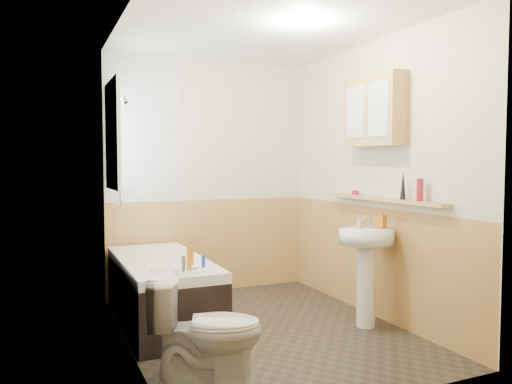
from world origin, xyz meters
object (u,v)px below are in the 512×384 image
at_px(toilet, 206,331).
at_px(sink, 367,257).
at_px(bathtub, 162,289).
at_px(pine_shelf, 381,199).
at_px(medicine_cabinet, 374,111).

height_order(toilet, sink, sink).
distance_m(bathtub, sink, 1.80).
bearing_deg(bathtub, toilet, -91.28).
distance_m(toilet, sink, 1.70).
bearing_deg(pine_shelf, medicine_cabinet, 108.70).
relative_size(bathtub, toilet, 2.28).
bearing_deg(medicine_cabinet, pine_shelf, -71.30).
height_order(pine_shelf, medicine_cabinet, medicine_cabinet).
distance_m(toilet, pine_shelf, 2.03).
xyz_separation_m(bathtub, toilet, (-0.03, -1.34, 0.05)).
relative_size(toilet, medicine_cabinet, 1.04).
height_order(bathtub, sink, sink).
bearing_deg(pine_shelf, toilet, -161.81).
bearing_deg(medicine_cabinet, sink, -138.81).
relative_size(pine_shelf, medicine_cabinet, 2.22).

